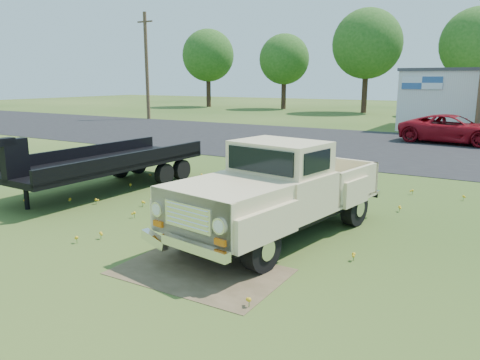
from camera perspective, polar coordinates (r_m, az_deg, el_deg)
name	(u,v)px	position (r m, az deg, el deg)	size (l,w,h in m)	color
ground	(221,218)	(11.82, -2.28, -4.70)	(140.00, 140.00, 0.00)	#264315
asphalt_lot	(378,146)	(25.47, 16.53, 3.94)	(90.00, 14.00, 0.02)	black
dirt_patch_a	(200,272)	(8.70, -4.85, -11.10)	(3.00, 2.00, 0.01)	#4F422A
dirt_patch_b	(228,183)	(15.72, -1.42, -0.43)	(2.20, 1.60, 0.01)	#4F422A
utility_pole_west	(147,65)	(42.27, -11.31, 13.55)	(1.60, 0.30, 9.00)	#4C3B23
treeline_a	(208,56)	(60.21, -3.92, 14.90)	(6.40, 6.40, 9.52)	#342117
treeline_b	(284,59)	(56.01, 5.42, 14.43)	(5.76, 5.76, 8.57)	#342117
treeline_c	(367,44)	(51.10, 15.25, 15.71)	(7.04, 7.04, 10.47)	#342117
treeline_d	(477,44)	(50.24, 26.94, 14.56)	(6.72, 6.72, 10.00)	#342117
vintage_pickup_truck	(279,189)	(10.28, 4.84, -1.14)	(2.30, 5.91, 2.14)	beige
flatbed_trailer	(105,159)	(15.29, -16.11, 2.53)	(2.43, 7.29, 1.99)	black
red_pickup	(453,129)	(28.01, 24.55, 5.63)	(2.54, 5.51, 1.53)	maroon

